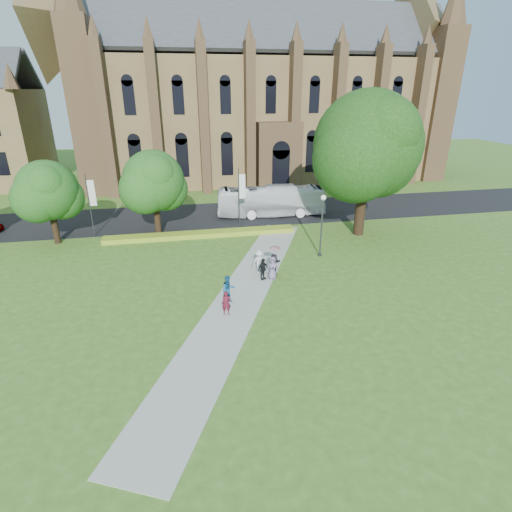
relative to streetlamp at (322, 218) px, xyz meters
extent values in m
plane|color=#3A631D|center=(-7.50, -6.50, -3.30)|extent=(160.00, 160.00, 0.00)
cube|color=black|center=(-7.50, 13.50, -3.29)|extent=(160.00, 10.00, 0.02)
cube|color=#B2B2A8|center=(-7.50, -5.50, -3.28)|extent=(15.58, 28.54, 0.04)
cube|color=gold|center=(-9.50, 6.70, -3.07)|extent=(18.00, 1.40, 0.45)
cube|color=olive|center=(2.50, 33.50, 5.20)|extent=(52.00, 16.00, 17.00)
cube|color=#4E3824|center=(-22.00, 26.50, 7.20)|extent=(3.50, 3.50, 21.00)
cube|color=#4E3824|center=(27.00, 26.50, 7.20)|extent=(3.50, 3.50, 21.00)
cube|color=#4E3824|center=(2.50, 24.50, 1.20)|extent=(6.00, 2.50, 9.00)
cylinder|color=#38383D|center=(0.00, 0.00, -0.90)|extent=(0.14, 0.14, 4.80)
sphere|color=white|center=(0.00, 0.00, 1.72)|extent=(0.44, 0.44, 0.44)
cylinder|color=#38383D|center=(0.00, 0.00, -3.22)|extent=(0.36, 0.36, 0.15)
cylinder|color=#332114|center=(5.50, 4.50, 0.00)|extent=(0.96, 0.96, 6.60)
sphere|color=#13370F|center=(5.50, 4.50, 5.10)|extent=(9.60, 9.60, 9.60)
cylinder|color=#332114|center=(-22.50, 7.50, -1.37)|extent=(0.56, 0.56, 3.85)
sphere|color=#264916|center=(-22.50, 7.50, 1.60)|extent=(5.20, 5.20, 5.20)
cylinder|color=#332114|center=(-13.50, 8.00, -1.23)|extent=(0.60, 0.60, 4.12)
sphere|color=#264916|center=(-13.50, 8.00, 1.95)|extent=(5.60, 5.60, 5.60)
cylinder|color=#38383D|center=(-5.50, 8.70, -0.30)|extent=(0.10, 0.10, 6.00)
cube|color=white|center=(-5.15, 8.70, 0.90)|extent=(0.60, 0.02, 2.40)
cylinder|color=#38383D|center=(-19.50, 8.70, -0.30)|extent=(0.10, 0.10, 6.00)
cube|color=white|center=(-19.15, 8.70, 0.90)|extent=(0.60, 0.02, 2.40)
imported|color=white|center=(-1.47, 12.08, -1.64)|extent=(11.89, 3.46, 3.27)
imported|color=maroon|center=(-8.92, -8.00, -2.47)|extent=(0.58, 0.39, 1.56)
imported|color=navy|center=(-8.61, -6.57, -2.30)|extent=(1.11, 0.97, 1.92)
imported|color=silver|center=(-5.69, -2.32, -2.37)|extent=(1.29, 0.96, 1.77)
imported|color=black|center=(-5.68, -3.57, -2.43)|extent=(1.02, 0.89, 1.65)
imported|color=slate|center=(-4.96, -3.63, -2.38)|extent=(0.88, 0.60, 1.75)
imported|color=#28262E|center=(-4.74, -3.17, -2.37)|extent=(1.33, 1.67, 1.78)
imported|color=#D797A5|center=(-4.78, -3.53, -1.15)|extent=(1.07, 1.07, 0.72)
camera|label=1|loc=(-11.28, -29.50, 9.72)|focal=28.00mm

